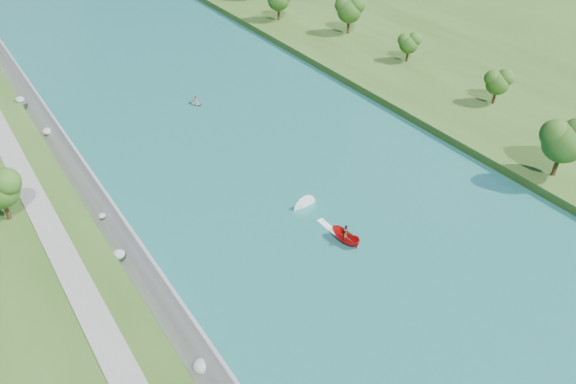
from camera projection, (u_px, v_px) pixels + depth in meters
ground at (360, 243)px, 71.37m from camera, size 260.00×260.00×0.00m
river_water at (275, 170)px, 84.78m from camera, size 55.00×240.00×0.10m
berm_east at (493, 86)px, 106.67m from camera, size 44.00×240.00×1.50m
riprap_bank at (109, 225)px, 71.43m from camera, size 4.50×236.00×4.40m
riverside_path at (50, 228)px, 68.09m from camera, size 3.00×200.00×0.10m
trees_east at (396, 44)px, 109.04m from camera, size 17.59×137.74×11.61m
motorboat at (339, 232)px, 71.79m from camera, size 3.60×19.10×2.24m
raft at (196, 102)px, 101.91m from camera, size 2.81×3.36×1.60m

